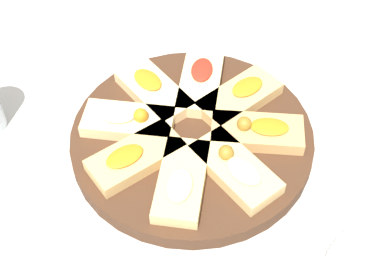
# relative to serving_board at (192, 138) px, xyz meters

# --- Properties ---
(ground_plane) EXTENTS (3.00, 3.00, 0.00)m
(ground_plane) POSITION_rel_serving_board_xyz_m (0.00, 0.00, -0.01)
(ground_plane) COLOR beige
(serving_board) EXTENTS (0.34, 0.34, 0.02)m
(serving_board) POSITION_rel_serving_board_xyz_m (0.00, 0.00, 0.00)
(serving_board) COLOR #422819
(serving_board) RESTS_ON ground_plane
(focaccia_slice_0) EXTENTS (0.07, 0.13, 0.04)m
(focaccia_slice_0) POSITION_rel_serving_board_xyz_m (-0.01, 0.09, 0.02)
(focaccia_slice_0) COLOR #DBB775
(focaccia_slice_0) RESTS_ON serving_board
(focaccia_slice_1) EXTENTS (0.14, 0.13, 0.04)m
(focaccia_slice_1) POSITION_rel_serving_board_xyz_m (-0.07, 0.06, 0.02)
(focaccia_slice_1) COLOR tan
(focaccia_slice_1) RESTS_ON serving_board
(focaccia_slice_2) EXTENTS (0.13, 0.07, 0.03)m
(focaccia_slice_2) POSITION_rel_serving_board_xyz_m (-0.09, -0.01, 0.02)
(focaccia_slice_2) COLOR tan
(focaccia_slice_2) RESTS_ON serving_board
(focaccia_slice_3) EXTENTS (0.13, 0.13, 0.03)m
(focaccia_slice_3) POSITION_rel_serving_board_xyz_m (-0.06, -0.07, 0.02)
(focaccia_slice_3) COLOR #E5C689
(focaccia_slice_3) RESTS_ON serving_board
(focaccia_slice_4) EXTENTS (0.07, 0.13, 0.03)m
(focaccia_slice_4) POSITION_rel_serving_board_xyz_m (0.01, -0.09, 0.02)
(focaccia_slice_4) COLOR #E5C689
(focaccia_slice_4) RESTS_ON serving_board
(focaccia_slice_5) EXTENTS (0.13, 0.13, 0.04)m
(focaccia_slice_5) POSITION_rel_serving_board_xyz_m (0.07, -0.06, 0.02)
(focaccia_slice_5) COLOR #E5C689
(focaccia_slice_5) RESTS_ON serving_board
(focaccia_slice_6) EXTENTS (0.13, 0.06, 0.03)m
(focaccia_slice_6) POSITION_rel_serving_board_xyz_m (0.09, 0.00, 0.02)
(focaccia_slice_6) COLOR tan
(focaccia_slice_6) RESTS_ON serving_board
(focaccia_slice_7) EXTENTS (0.13, 0.13, 0.03)m
(focaccia_slice_7) POSITION_rel_serving_board_xyz_m (0.06, 0.07, 0.02)
(focaccia_slice_7) COLOR #DBB775
(focaccia_slice_7) RESTS_ON serving_board
(napkin_stack) EXTENTS (0.12, 0.11, 0.01)m
(napkin_stack) POSITION_rel_serving_board_xyz_m (-0.04, -0.33, -0.01)
(napkin_stack) COLOR white
(napkin_stack) RESTS_ON ground_plane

